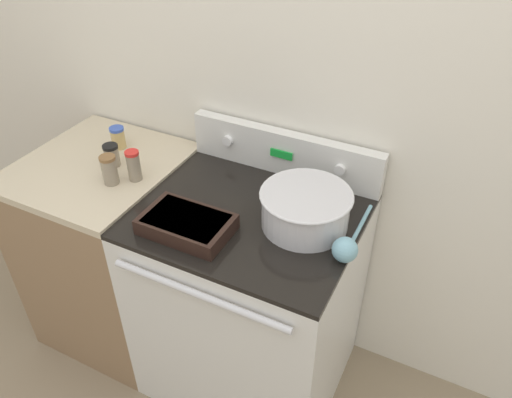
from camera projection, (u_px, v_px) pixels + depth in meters
name	position (u px, v px, depth m)	size (l,w,h in m)	color
kitchen_wall	(294.00, 84.00, 1.81)	(8.00, 0.05, 2.50)	silver
stove_range	(250.00, 301.00, 2.02)	(0.78, 0.68, 0.90)	silver
control_panel	(285.00, 152.00, 1.92)	(0.78, 0.07, 0.17)	silver
side_counter	(115.00, 249.00, 2.27)	(0.60, 0.65, 0.92)	#896B4C
mixing_bowl	(306.00, 207.00, 1.66)	(0.31, 0.31, 0.13)	silver
casserole_dish	(187.00, 223.00, 1.66)	(0.30, 0.19, 0.06)	black
ladle	(346.00, 248.00, 1.55)	(0.08, 0.34, 0.08)	#7AB2C6
spice_jar_red_cap	(134.00, 165.00, 1.87)	(0.05, 0.05, 0.12)	gray
spice_jar_brown_cap	(109.00, 170.00, 1.85)	(0.06, 0.06, 0.12)	gray
spice_jar_black_cap	(112.00, 155.00, 1.96)	(0.06, 0.06, 0.09)	gray
spice_jar_blue_cap	(118.00, 137.00, 2.07)	(0.06, 0.06, 0.09)	tan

